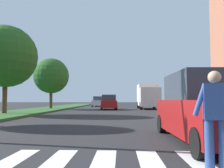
% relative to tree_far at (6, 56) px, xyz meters
% --- Properties ---
extents(ground_plane, '(140.00, 140.00, 0.00)m').
position_rel_tree_far_xyz_m(ground_plane, '(8.96, 8.43, -4.50)').
color(ground_plane, '#262628').
extents(crosswalk, '(4.95, 2.20, 0.01)m').
position_rel_tree_far_xyz_m(crosswalk, '(8.96, -12.95, -4.50)').
color(crosswalk, silver).
rests_on(crosswalk, ground_plane).
extents(median_strip, '(4.30, 64.00, 0.15)m').
position_rel_tree_far_xyz_m(median_strip, '(0.34, 6.43, -4.43)').
color(median_strip, '#2D5B28').
rests_on(median_strip, ground_plane).
extents(tree_far, '(4.78, 4.78, 6.75)m').
position_rel_tree_far_xyz_m(tree_far, '(0.00, 0.00, 0.00)').
color(tree_far, '#4C3823').
rests_on(tree_far, median_strip).
extents(tree_distant, '(4.21, 4.21, 5.97)m').
position_rel_tree_far_xyz_m(tree_distant, '(0.53, 9.99, -0.50)').
color(tree_distant, '#4C3823').
rests_on(tree_distant, median_strip).
extents(sidewalk_right, '(3.00, 64.00, 0.15)m').
position_rel_tree_far_xyz_m(sidewalk_right, '(17.82, 6.43, -4.43)').
color(sidewalk_right, '#9E9991').
rests_on(sidewalk_right, ground_plane).
extents(pedestrian_performer, '(0.75, 0.32, 1.69)m').
position_rel_tree_far_xyz_m(pedestrian_performer, '(10.46, -13.30, -3.57)').
color(pedestrian_performer, '#334C8C').
rests_on(pedestrian_performer, ground_plane).
extents(suv_crossing, '(2.07, 4.65, 1.97)m').
position_rel_tree_far_xyz_m(suv_crossing, '(11.23, -10.64, -3.57)').
color(suv_crossing, maroon).
rests_on(suv_crossing, ground_plane).
extents(sedan_midblock, '(2.16, 4.31, 1.74)m').
position_rel_tree_far_xyz_m(sedan_midblock, '(7.43, 10.47, -3.70)').
color(sedan_midblock, maroon).
rests_on(sedan_midblock, ground_plane).
extents(sedan_distant, '(2.09, 4.54, 1.68)m').
position_rel_tree_far_xyz_m(sedan_distant, '(5.27, 21.11, -3.72)').
color(sedan_distant, '#B7B7BC').
rests_on(sedan_distant, ground_plane).
extents(truck_box_delivery, '(2.40, 6.20, 3.10)m').
position_rel_tree_far_xyz_m(truck_box_delivery, '(12.27, 11.85, -2.87)').
color(truck_box_delivery, '#B7B7BC').
rests_on(truck_box_delivery, ground_plane).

